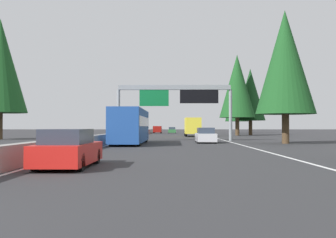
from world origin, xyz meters
name	(u,v)px	position (x,y,z in m)	size (l,w,h in m)	color
ground_plane	(139,136)	(60.00, 0.00, 0.00)	(320.00, 320.00, 0.00)	#2D2D30
median_barrier	(146,132)	(80.00, 0.30, 0.45)	(180.00, 0.56, 0.90)	gray
shoulder_stripe_right	(203,135)	(70.00, -11.52, 0.01)	(160.00, 0.16, 0.01)	silver
shoulder_stripe_median	(145,135)	(70.00, -0.25, 0.01)	(160.00, 0.16, 0.01)	silver
sign_gantry_overhead	(176,97)	(37.35, -6.04, 4.87)	(0.50, 12.68, 6.12)	gray
sedan_mid_right	(68,149)	(9.92, -1.70, 0.68)	(4.40, 1.80, 1.47)	red
bus_far_left	(131,125)	(29.99, -1.88, 1.72)	(11.50, 2.55, 3.10)	#1E4793
box_truck_distant_b	(192,126)	(57.30, -8.81, 1.61)	(8.50, 2.40, 2.95)	gold
minivan_far_center	(157,129)	(86.89, -1.97, 0.95)	(5.00, 1.95, 1.69)	maroon
sedan_near_center	(172,130)	(86.65, -5.45, 0.68)	(4.40, 1.80, 1.47)	#2D6B38
sedan_mid_left	(206,136)	(32.31, -8.85, 0.68)	(4.40, 1.80, 1.47)	silver
oncoming_near	(124,130)	(62.32, 2.87, 0.91)	(5.60, 2.00, 1.86)	black
oncoming_far	(133,131)	(76.77, 2.89, 0.68)	(4.40, 1.80, 1.47)	#2D6B38
conifer_right_near	(285,62)	(30.77, -16.09, 7.52)	(5.44, 5.44, 12.37)	#4C3823
conifer_right_mid	(237,86)	(63.80, -17.13, 8.77)	(6.35, 6.35, 14.42)	#4C3823
conifer_right_far	(250,95)	(66.68, -20.04, 7.50)	(5.43, 5.43, 12.33)	#4C3823
conifer_right_distant	(237,101)	(88.82, -21.18, 7.88)	(5.70, 5.70, 12.95)	#4C3823
conifer_left_near	(0,66)	(42.01, 15.54, 9.04)	(6.54, 6.54, 14.87)	#4C3823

